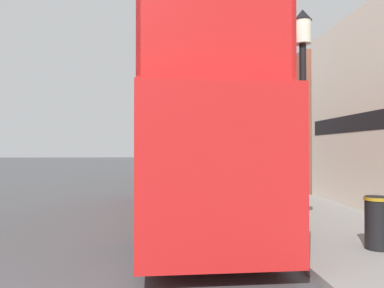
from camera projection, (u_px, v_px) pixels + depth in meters
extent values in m
plane|color=#4C4C4F|center=(112.00, 181.00, 23.47)|extent=(144.00, 144.00, 0.00)
cube|color=gray|center=(238.00, 183.00, 20.99)|extent=(3.65, 108.00, 0.14)
cube|color=#935642|center=(300.00, 132.00, 24.87)|extent=(6.00, 18.05, 6.22)
pyramid|color=#473D38|center=(300.00, 69.00, 24.93)|extent=(6.00, 18.05, 2.29)
cube|color=red|center=(187.00, 162.00, 10.57)|extent=(2.79, 11.08, 2.66)
cube|color=orange|center=(189.00, 158.00, 10.03)|extent=(2.65, 6.13, 0.45)
cube|color=black|center=(187.00, 133.00, 10.59)|extent=(2.80, 10.20, 0.70)
cube|color=red|center=(187.00, 114.00, 10.59)|extent=(2.77, 10.20, 0.10)
cube|color=red|center=(146.00, 89.00, 10.48)|extent=(0.41, 10.12, 1.27)
cube|color=red|center=(228.00, 90.00, 10.72)|extent=(0.41, 10.12, 1.27)
cube|color=red|center=(218.00, 36.00, 5.60)|extent=(2.43, 0.15, 1.27)
cube|color=red|center=(178.00, 107.00, 14.87)|extent=(2.48, 1.62, 1.27)
cylinder|color=black|center=(150.00, 189.00, 13.84)|extent=(0.31, 1.03, 1.02)
cylinder|color=black|center=(208.00, 188.00, 14.06)|extent=(0.31, 1.03, 1.02)
cylinder|color=black|center=(146.00, 224.00, 7.27)|extent=(0.31, 1.03, 1.02)
cylinder|color=black|center=(256.00, 222.00, 7.49)|extent=(0.31, 1.03, 1.02)
cube|color=#9E9EA3|center=(189.00, 178.00, 18.33)|extent=(1.93, 4.47, 0.79)
cube|color=black|center=(189.00, 165.00, 18.21)|extent=(1.62, 2.18, 0.47)
cylinder|color=black|center=(171.00, 181.00, 19.59)|extent=(0.23, 0.67, 0.66)
cylinder|color=black|center=(201.00, 181.00, 19.77)|extent=(0.23, 0.67, 0.66)
cylinder|color=black|center=(175.00, 186.00, 16.88)|extent=(0.23, 0.67, 0.66)
cylinder|color=black|center=(209.00, 185.00, 17.06)|extent=(0.23, 0.67, 0.66)
cylinder|color=black|center=(303.00, 144.00, 7.18)|extent=(0.13, 0.13, 3.87)
cylinder|color=silver|center=(303.00, 32.00, 7.21)|extent=(0.32, 0.32, 0.45)
cone|color=black|center=(303.00, 15.00, 7.22)|extent=(0.35, 0.35, 0.22)
cylinder|color=black|center=(238.00, 139.00, 14.34)|extent=(0.13, 0.13, 4.50)
cylinder|color=silver|center=(237.00, 74.00, 14.37)|extent=(0.32, 0.32, 0.45)
cone|color=black|center=(237.00, 66.00, 14.38)|extent=(0.35, 0.35, 0.22)
cylinder|color=black|center=(377.00, 223.00, 6.86)|extent=(0.44, 0.44, 0.97)
cylinder|color=#B28E1E|center=(377.00, 199.00, 6.87)|extent=(0.48, 0.48, 0.06)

